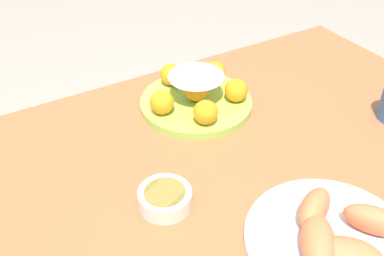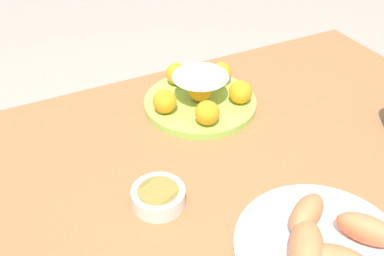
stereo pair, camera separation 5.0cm
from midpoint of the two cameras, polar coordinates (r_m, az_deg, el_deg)
dining_table at (r=0.92m, az=-2.21°, el=-12.15°), size 1.48×0.86×0.75m
cake_plate at (r=1.06m, az=-0.77°, el=4.33°), size 0.27×0.27×0.09m
sauce_bowl at (r=0.82m, az=-5.24°, el=-8.87°), size 0.10×0.10×0.03m
seafood_platter at (r=0.78m, az=15.71°, el=-13.25°), size 0.29×0.29×0.07m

